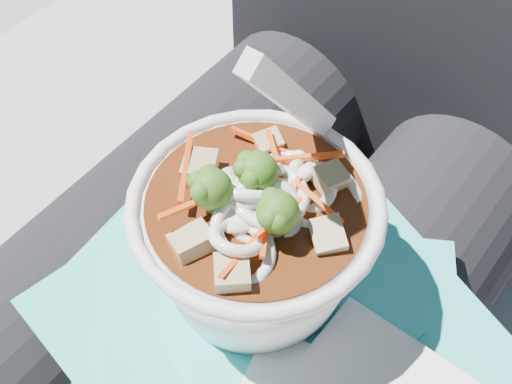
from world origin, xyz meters
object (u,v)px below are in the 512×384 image
Objects in this scene: person_body at (291,212)px; udon_bowl at (256,233)px; stone_ledge at (309,340)px; lap at (223,310)px; plastic_bag at (257,334)px.

udon_bowl is at bearing -68.83° from person_body.
stone_ledge is at bearing 90.00° from person_body.
person_body is at bearing 111.17° from udon_bowl.
stone_ledge is 1.03× the size of person_body.
lap is at bearing 171.20° from udon_bowl.
plastic_bag is 0.07m from udon_bowl.
person_body is at bearing 90.00° from lap.
plastic_bag is at bearing -30.01° from lap.
person_body is at bearing 115.49° from plastic_bag.
person_body is 4.98× the size of udon_bowl.
udon_bowl reaches higher than plastic_bag.
stone_ledge is 0.42m from plastic_bag.
plastic_bag is (0.06, -0.04, 0.09)m from lap.
udon_bowl is (-0.02, 0.03, 0.06)m from plastic_bag.
udon_bowl reaches higher than stone_ledge.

